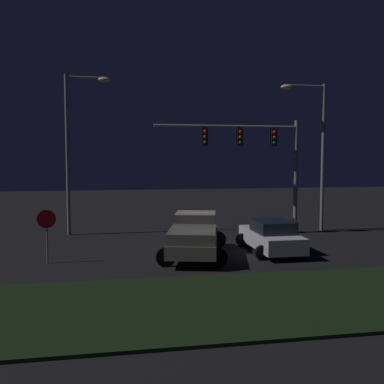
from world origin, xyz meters
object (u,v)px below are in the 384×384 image
Objects in this scene: pickup_truck at (194,233)px; street_lamp_right at (315,139)px; car_sedan at (271,236)px; street_lamp_left at (76,136)px; stop_sign at (47,226)px; traffic_signal_gantry at (256,148)px.

street_lamp_right is (8.23, 5.34, 4.45)m from pickup_truck.
street_lamp_left is at bearing 55.34° from car_sedan.
street_lamp_left reaches higher than stop_sign.
car_sedan is 8.49m from street_lamp_right.
car_sedan is 9.90m from stop_sign.
stop_sign is at bearing -95.67° from street_lamp_left.
street_lamp_right is at bearing -43.20° from pickup_truck.
stop_sign is at bearing 107.36° from pickup_truck.
stop_sign reaches higher than pickup_truck.
street_lamp_right is 16.05m from stop_sign.
street_lamp_right is at bearing 21.60° from stop_sign.
car_sedan is at bearing -99.48° from traffic_signal_gantry.
stop_sign is at bearing -158.40° from street_lamp_right.
pickup_truck is 0.66× the size of street_lamp_right.
traffic_signal_gantry is 12.32m from stop_sign.
pickup_truck is at bearing 90.38° from car_sedan.
street_lamp_right reaches higher than car_sedan.
traffic_signal_gantry is at bearing -28.70° from pickup_truck.
street_lamp_right reaches higher than traffic_signal_gantry.
pickup_truck is at bearing 3.56° from stop_sign.
traffic_signal_gantry is at bearing -9.08° from car_sedan.
car_sedan is at bearing -130.86° from street_lamp_right.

